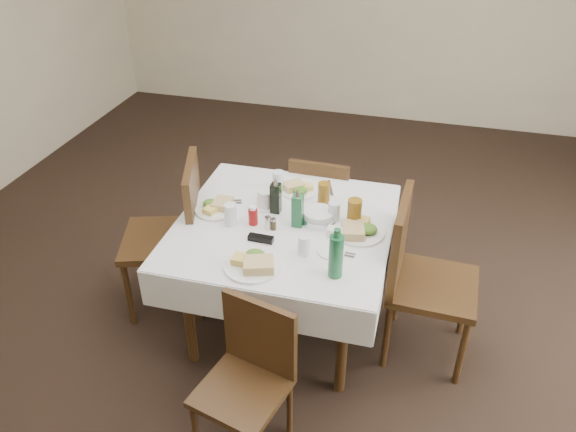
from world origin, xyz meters
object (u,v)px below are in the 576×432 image
(chair_west, at_px, (177,228))
(water_w, at_px, (231,214))
(chair_north, at_px, (321,204))
(coffee_mug, at_px, (266,200))
(water_n, at_px, (278,181))
(oil_cruet_dark, at_px, (276,197))
(dining_table, at_px, (284,236))
(water_s, at_px, (304,245))
(water_e, at_px, (334,212))
(chair_east, at_px, (417,271))
(ketchup_bottle, at_px, (253,216))
(bread_basket, at_px, (318,216))
(green_bottle, at_px, (336,256))
(oil_cruet_green, at_px, (298,209))
(chair_south, at_px, (250,370))

(chair_west, xyz_separation_m, water_w, (0.41, -0.12, 0.24))
(chair_north, xyz_separation_m, coffee_mug, (-0.22, -0.56, 0.33))
(chair_west, bearing_deg, water_w, -16.44)
(water_n, xyz_separation_m, oil_cruet_dark, (0.05, -0.24, 0.03))
(dining_table, height_order, chair_north, chair_north)
(water_s, height_order, water_e, water_e)
(chair_north, relative_size, chair_east, 0.84)
(water_s, xyz_separation_m, ketchup_bottle, (-0.35, 0.20, -0.00))
(oil_cruet_dark, bearing_deg, chair_east, -6.86)
(chair_east, distance_m, water_n, 1.00)
(ketchup_bottle, bearing_deg, water_w, -163.96)
(bread_basket, distance_m, green_bottle, 0.50)
(oil_cruet_green, distance_m, green_bottle, 0.48)
(chair_west, height_order, oil_cruet_dark, chair_west)
(water_s, height_order, bread_basket, water_s)
(water_n, bearing_deg, bread_basket, -40.53)
(chair_east, height_order, oil_cruet_green, chair_east)
(water_s, relative_size, coffee_mug, 0.70)
(chair_south, xyz_separation_m, oil_cruet_dark, (-0.14, 0.94, 0.40))
(oil_cruet_green, bearing_deg, water_e, 25.58)
(water_s, bearing_deg, water_e, 75.28)
(chair_south, distance_m, coffee_mug, 1.05)
(coffee_mug, xyz_separation_m, green_bottle, (0.52, -0.52, 0.07))
(ketchup_bottle, height_order, green_bottle, green_bottle)
(dining_table, height_order, chair_south, chair_south)
(chair_west, height_order, bread_basket, chair_west)
(ketchup_bottle, bearing_deg, oil_cruet_green, 12.01)
(water_n, relative_size, water_w, 1.03)
(water_n, bearing_deg, water_w, -109.90)
(chair_north, height_order, ketchup_bottle, ketchup_bottle)
(chair_south, bearing_deg, oil_cruet_dark, 98.56)
(chair_south, distance_m, green_bottle, 0.68)
(water_n, height_order, oil_cruet_dark, oil_cruet_dark)
(oil_cruet_dark, distance_m, coffee_mug, 0.09)
(water_s, xyz_separation_m, green_bottle, (0.19, -0.13, 0.07))
(bread_basket, xyz_separation_m, ketchup_bottle, (-0.35, -0.13, 0.02))
(water_s, bearing_deg, chair_east, 23.42)
(chair_west, relative_size, ketchup_bottle, 8.88)
(chair_north, distance_m, coffee_mug, 0.69)
(chair_west, bearing_deg, chair_south, -48.57)
(green_bottle, bearing_deg, water_e, 102.05)
(bread_basket, height_order, oil_cruet_dark, oil_cruet_dark)
(ketchup_bottle, bearing_deg, water_s, -30.41)
(water_e, relative_size, bread_basket, 0.62)
(water_n, bearing_deg, oil_cruet_green, -58.38)
(ketchup_bottle, relative_size, green_bottle, 0.42)
(chair_north, height_order, chair_west, chair_west)
(water_s, distance_m, ketchup_bottle, 0.40)
(dining_table, xyz_separation_m, chair_north, (0.07, 0.70, -0.19))
(ketchup_bottle, bearing_deg, green_bottle, -31.74)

